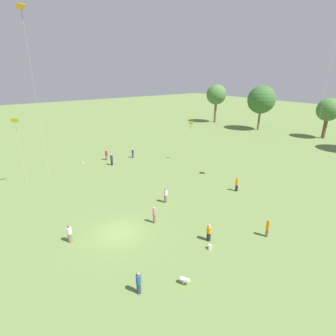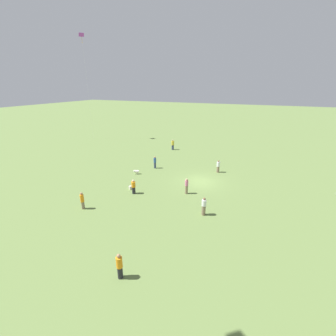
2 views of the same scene
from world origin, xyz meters
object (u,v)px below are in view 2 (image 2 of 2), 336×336
person_9 (155,162)px  kite_5 (82,42)px  person_7 (120,266)px  person_4 (82,201)px  person_6 (218,166)px  person_10 (187,186)px  picnic_bag_0 (130,188)px  person_8 (204,206)px  person_2 (134,187)px  dog_0 (136,171)px  person_1 (173,145)px

person_9 → kite_5: bearing=-82.1°
person_7 → kite_5: kite_5 is taller
person_4 → person_6: size_ratio=1.02×
person_7 → person_10: 12.45m
person_7 → kite_5: 43.96m
person_10 → person_7: bearing=-84.8°
kite_5 → picnic_bag_0: (-21.09, 18.48, -18.65)m
person_10 → person_9: bearing=144.6°
person_6 → person_10: bearing=-92.1°
person_4 → person_8: (-10.89, -3.51, -0.00)m
person_8 → person_9: 13.26m
person_2 → person_8: size_ratio=0.92×
person_6 → person_4: bearing=-112.6°
person_6 → person_10: person_10 is taller
person_6 → person_8: size_ratio=0.97×
dog_0 → person_1: bearing=-25.8°
person_9 → person_2: bearing=46.2°
person_2 → person_7: 11.47m
dog_0 → person_2: bearing=-177.9°
person_4 → dog_0: size_ratio=2.36×
person_8 → person_1: bearing=28.0°
person_2 → person_7: person_7 is taller
person_1 → person_9: person_1 is taller
person_2 → kite_5: size_ratio=0.08×
person_4 → person_9: size_ratio=1.00×
person_9 → picnic_bag_0: bearing=40.1°
picnic_bag_0 → person_7: bearing=119.4°
person_2 → person_6: bearing=132.2°
person_4 → person_8: 11.44m
person_4 → person_6: 17.72m
person_2 → person_6: (-7.17, -9.97, 0.05)m
person_4 → person_1: bearing=-27.4°
person_8 → kite_5: kite_5 is taller
person_6 → person_8: bearing=-73.6°
person_1 → person_9: (-1.32, 9.96, -0.04)m
person_9 → person_6: bearing=139.1°
person_1 → person_9: size_ratio=1.07×
person_10 → person_6: bearing=81.8°
person_4 → person_6: (-9.94, -14.67, -0.04)m
person_7 → person_10: size_ratio=1.01×
person_9 → person_7: bearing=56.4°
person_2 → picnic_bag_0: size_ratio=4.13×
person_4 → picnic_bag_0: 5.81m
person_4 → kite_5: (19.24, -23.94, 17.97)m
person_1 → person_10: bearing=-168.8°
person_9 → person_10: bearing=85.6°
person_6 → picnic_bag_0: (8.09, 9.21, -0.65)m
person_9 → dog_0: size_ratio=2.37×
person_6 → person_10: (1.87, 7.72, 0.05)m
person_6 → person_8: (-0.95, 11.17, 0.03)m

